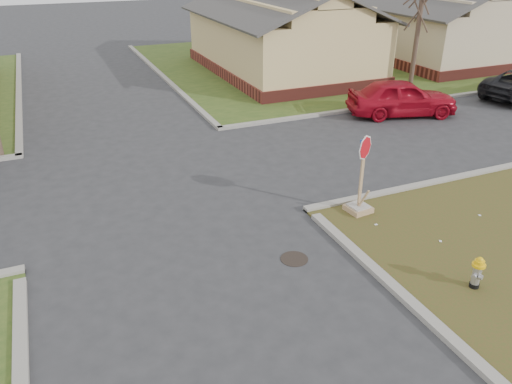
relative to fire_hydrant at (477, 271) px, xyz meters
name	(u,v)px	position (x,y,z in m)	size (l,w,h in m)	color
ground	(196,269)	(-5.16, 2.97, -0.45)	(120.00, 120.00, 0.00)	#2C2C2F
verge_far_right	(431,51)	(16.84, 20.97, -0.43)	(37.00, 19.00, 0.05)	#314A1A
curbs	(148,181)	(-5.16, 7.97, -0.45)	(80.00, 40.00, 0.12)	gray
manhole	(294,259)	(-2.96, 2.47, -0.45)	(0.64, 0.64, 0.01)	black
side_house_yellow	(281,32)	(4.84, 19.47, 1.73)	(7.60, 11.60, 4.70)	maroon
side_house_tan	(427,22)	(14.84, 19.47, 1.73)	(7.60, 11.60, 4.70)	maroon
tree_mid_right	(415,47)	(8.84, 13.17, 1.70)	(0.22, 0.22, 4.20)	#3C2C22
fire_hydrant	(477,271)	(0.00, 0.00, 0.00)	(0.27, 0.27, 0.74)	black
stop_sign	(360,196)	(-0.37, 3.76, 0.06)	(0.61, 0.60, 2.17)	#9E7E56
red_sedan	(402,98)	(6.07, 10.32, 0.31)	(1.80, 4.47, 1.52)	#A40B1C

